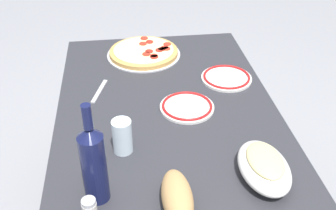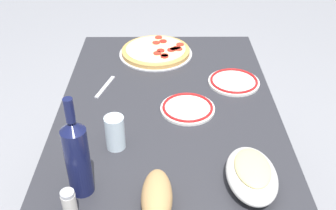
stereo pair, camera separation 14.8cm
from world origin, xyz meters
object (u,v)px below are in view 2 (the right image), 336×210
baked_pasta_dish (252,174)px  wine_bottle (77,156)px  dining_table (168,136)px  spice_shaker (69,203)px  side_plate_near (188,108)px  bread_loaf (157,197)px  pepperoni_pizza (156,51)px  side_plate_far (234,81)px  water_glass (115,133)px

baked_pasta_dish → wine_bottle: 0.50m
dining_table → spice_shaker: 0.58m
side_plate_near → bread_loaf: size_ratio=1.00×
dining_table → baked_pasta_dish: bearing=33.3°
pepperoni_pizza → side_plate_far: 0.42m
pepperoni_pizza → side_plate_far: (0.26, 0.33, -0.01)m
pepperoni_pizza → spice_shaker: (0.95, -0.21, 0.03)m
side_plate_far → bread_loaf: size_ratio=1.03×
wine_bottle → bread_loaf: (0.07, 0.22, -0.09)m
wine_bottle → water_glass: (-0.19, 0.08, -0.07)m
pepperoni_pizza → wine_bottle: 0.89m
baked_pasta_dish → bread_loaf: bearing=-72.2°
bread_loaf → spice_shaker: (0.02, -0.24, 0.00)m
water_glass → spice_shaker: 0.30m
dining_table → side_plate_far: (-0.20, 0.28, 0.13)m
dining_table → pepperoni_pizza: bearing=-173.4°
dining_table → side_plate_near: size_ratio=6.39×
dining_table → bread_loaf: 0.49m
baked_pasta_dish → water_glass: 0.45m
baked_pasta_dish → bread_loaf: bread_loaf is taller
side_plate_far → baked_pasta_dish: bearing=-3.2°
pepperoni_pizza → bread_loaf: bearing=1.3°
dining_table → pepperoni_pizza: pepperoni_pizza is taller
wine_bottle → spice_shaker: size_ratio=3.69×
pepperoni_pizza → side_plate_near: 0.47m
dining_table → pepperoni_pizza: (-0.47, -0.05, 0.13)m
baked_pasta_dish → bread_loaf: 0.29m
wine_bottle → spice_shaker: bearing=-10.0°
spice_shaker → wine_bottle: bearing=170.0°
water_glass → side_plate_far: 0.60m
pepperoni_pizza → spice_shaker: bearing=-12.7°
side_plate_near → spice_shaker: bearing=-34.7°
dining_table → side_plate_far: side_plate_far is taller
dining_table → side_plate_near: 0.15m
side_plate_far → wine_bottle: bearing=-41.6°
water_glass → spice_shaker: size_ratio=1.36×
side_plate_far → pepperoni_pizza: bearing=-128.7°
dining_table → water_glass: size_ratio=11.11×
side_plate_far → bread_loaf: bread_loaf is taller
pepperoni_pizza → side_plate_near: pepperoni_pizza is taller
pepperoni_pizza → wine_bottle: (0.86, -0.20, 0.12)m
water_glass → bread_loaf: water_glass is taller
dining_table → baked_pasta_dish: baked_pasta_dish is taller
dining_table → bread_loaf: size_ratio=6.38×
dining_table → side_plate_near: side_plate_near is taller
pepperoni_pizza → side_plate_near: size_ratio=1.66×
pepperoni_pizza → side_plate_far: pepperoni_pizza is taller
dining_table → water_glass: (0.20, -0.17, 0.18)m
side_plate_far → bread_loaf: (0.66, -0.31, 0.03)m
baked_pasta_dish → side_plate_near: size_ratio=1.16×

